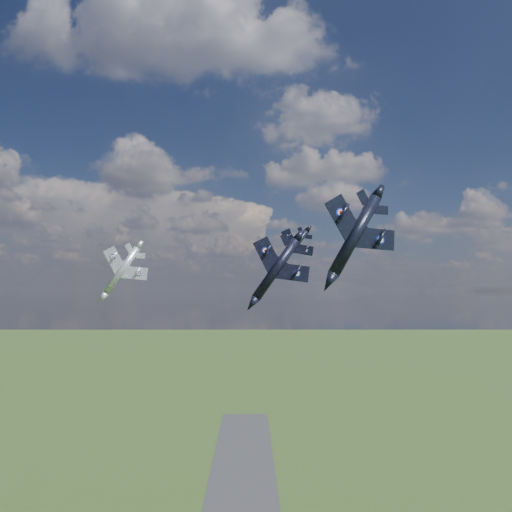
{
  "coord_description": "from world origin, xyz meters",
  "views": [
    {
      "loc": [
        3.25,
        -69.84,
        77.33
      ],
      "look_at": [
        4.2,
        14.23,
        83.26
      ],
      "focal_mm": 35.0,
      "sensor_mm": 36.0,
      "label": 1
    }
  ],
  "objects_px": {
    "jet_left_silver": "(122,271)",
    "jet_high_navy": "(294,247)",
    "jet_right_navy": "(355,235)",
    "jet_lead_navy": "(276,269)"
  },
  "relations": [
    {
      "from": "jet_lead_navy",
      "to": "jet_high_navy",
      "type": "relative_size",
      "value": 1.2
    },
    {
      "from": "jet_lead_navy",
      "to": "jet_right_navy",
      "type": "relative_size",
      "value": 0.91
    },
    {
      "from": "jet_high_navy",
      "to": "jet_lead_navy",
      "type": "bearing_deg",
      "value": -91.85
    },
    {
      "from": "jet_right_navy",
      "to": "jet_high_navy",
      "type": "bearing_deg",
      "value": 81.71
    },
    {
      "from": "jet_lead_navy",
      "to": "jet_left_silver",
      "type": "distance_m",
      "value": 30.44
    },
    {
      "from": "jet_lead_navy",
      "to": "jet_high_navy",
      "type": "xyz_separation_m",
      "value": [
        5.53,
        32.16,
        6.11
      ]
    },
    {
      "from": "jet_right_navy",
      "to": "jet_left_silver",
      "type": "bearing_deg",
      "value": 131.31
    },
    {
      "from": "jet_left_silver",
      "to": "jet_high_navy",
      "type": "bearing_deg",
      "value": 23.68
    },
    {
      "from": "jet_lead_navy",
      "to": "jet_high_navy",
      "type": "bearing_deg",
      "value": 74.85
    },
    {
      "from": "jet_right_navy",
      "to": "jet_high_navy",
      "type": "xyz_separation_m",
      "value": [
        -4.06,
        43.79,
        2.29
      ]
    }
  ]
}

